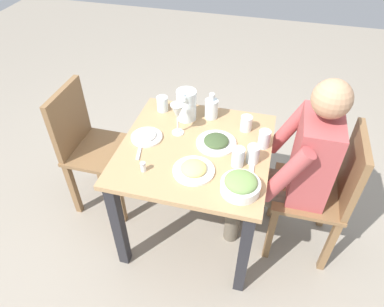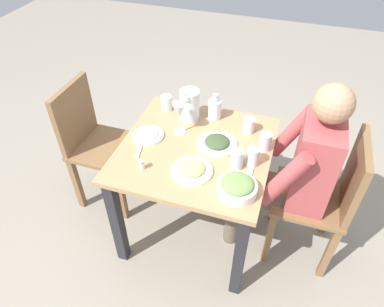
{
  "view_description": "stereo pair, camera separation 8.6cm",
  "coord_description": "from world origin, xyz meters",
  "px_view_note": "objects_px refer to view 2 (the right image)",
  "views": [
    {
      "loc": [
        -1.43,
        -0.35,
        1.97
      ],
      "look_at": [
        -0.05,
        0.01,
        0.71
      ],
      "focal_mm": 32.58,
      "sensor_mm": 36.0,
      "label": 1
    },
    {
      "loc": [
        -1.4,
        -0.43,
        1.97
      ],
      "look_at": [
        -0.05,
        0.01,
        0.71
      ],
      "focal_mm": 32.58,
      "sensor_mm": 36.0,
      "label": 2
    }
  ],
  "objects_px": {
    "salad_bowl": "(237,187)",
    "wine_glass": "(179,112)",
    "water_glass_center": "(167,103)",
    "water_glass_far_right": "(253,157)",
    "salt_shaker": "(142,165)",
    "water_pitcher": "(190,105)",
    "plate_fries": "(192,169)",
    "water_glass_by_pitcher": "(265,142)",
    "plate_dolmas": "(217,143)",
    "dining_table": "(196,164)",
    "water_glass_near_right": "(249,125)",
    "plate_yoghurt": "(148,134)",
    "diner_near": "(294,168)",
    "chair_far": "(93,139)",
    "oil_carafe": "(215,110)",
    "chair_near": "(326,195)",
    "water_glass_near_left": "(237,159)"
  },
  "relations": [
    {
      "from": "dining_table",
      "to": "chair_near",
      "type": "bearing_deg",
      "value": -85.21
    },
    {
      "from": "dining_table",
      "to": "water_glass_near_right",
      "type": "xyz_separation_m",
      "value": [
        0.23,
        -0.25,
        0.18
      ]
    },
    {
      "from": "salad_bowl",
      "to": "wine_glass",
      "type": "distance_m",
      "value": 0.56
    },
    {
      "from": "chair_near",
      "to": "oil_carafe",
      "type": "relative_size",
      "value": 5.43
    },
    {
      "from": "oil_carafe",
      "to": "salt_shaker",
      "type": "height_order",
      "value": "oil_carafe"
    },
    {
      "from": "oil_carafe",
      "to": "plate_fries",
      "type": "bearing_deg",
      "value": -178.24
    },
    {
      "from": "plate_dolmas",
      "to": "plate_fries",
      "type": "bearing_deg",
      "value": 164.66
    },
    {
      "from": "water_glass_center",
      "to": "water_glass_far_right",
      "type": "distance_m",
      "value": 0.69
    },
    {
      "from": "plate_fries",
      "to": "wine_glass",
      "type": "relative_size",
      "value": 1.1
    },
    {
      "from": "dining_table",
      "to": "water_pitcher",
      "type": "bearing_deg",
      "value": 25.11
    },
    {
      "from": "diner_near",
      "to": "water_glass_near_left",
      "type": "height_order",
      "value": "diner_near"
    },
    {
      "from": "water_pitcher",
      "to": "chair_far",
      "type": "bearing_deg",
      "value": 104.03
    },
    {
      "from": "diner_near",
      "to": "plate_yoghurt",
      "type": "xyz_separation_m",
      "value": [
        -0.06,
        0.83,
        0.07
      ]
    },
    {
      "from": "water_glass_near_right",
      "to": "wine_glass",
      "type": "height_order",
      "value": "wine_glass"
    },
    {
      "from": "salad_bowl",
      "to": "salt_shaker",
      "type": "xyz_separation_m",
      "value": [
        0.01,
        0.5,
        -0.01
      ]
    },
    {
      "from": "plate_yoghurt",
      "to": "oil_carafe",
      "type": "bearing_deg",
      "value": -46.49
    },
    {
      "from": "plate_dolmas",
      "to": "water_glass_near_right",
      "type": "xyz_separation_m",
      "value": [
        0.17,
        -0.14,
        0.03
      ]
    },
    {
      "from": "water_pitcher",
      "to": "wine_glass",
      "type": "height_order",
      "value": "wine_glass"
    },
    {
      "from": "dining_table",
      "to": "chair_near",
      "type": "height_order",
      "value": "chair_near"
    },
    {
      "from": "plate_dolmas",
      "to": "plate_yoghurt",
      "type": "height_order",
      "value": "plate_dolmas"
    },
    {
      "from": "chair_near",
      "to": "oil_carafe",
      "type": "distance_m",
      "value": 0.81
    },
    {
      "from": "water_glass_far_right",
      "to": "water_glass_by_pitcher",
      "type": "bearing_deg",
      "value": -17.22
    },
    {
      "from": "dining_table",
      "to": "water_glass_by_pitcher",
      "type": "bearing_deg",
      "value": -74.34
    },
    {
      "from": "chair_far",
      "to": "salt_shaker",
      "type": "bearing_deg",
      "value": -122.94
    },
    {
      "from": "water_glass_by_pitcher",
      "to": "water_glass_far_right",
      "type": "relative_size",
      "value": 1.02
    },
    {
      "from": "wine_glass",
      "to": "plate_yoghurt",
      "type": "bearing_deg",
      "value": 119.92
    },
    {
      "from": "water_glass_center",
      "to": "wine_glass",
      "type": "height_order",
      "value": "wine_glass"
    },
    {
      "from": "plate_yoghurt",
      "to": "chair_far",
      "type": "bearing_deg",
      "value": 78.76
    },
    {
      "from": "salad_bowl",
      "to": "water_glass_far_right",
      "type": "bearing_deg",
      "value": -7.91
    },
    {
      "from": "diner_near",
      "to": "plate_dolmas",
      "type": "height_order",
      "value": "diner_near"
    },
    {
      "from": "chair_near",
      "to": "chair_far",
      "type": "distance_m",
      "value": 1.49
    },
    {
      "from": "chair_far",
      "to": "water_glass_far_right",
      "type": "relative_size",
      "value": 8.72
    },
    {
      "from": "water_glass_center",
      "to": "water_glass_far_right",
      "type": "height_order",
      "value": "water_glass_far_right"
    },
    {
      "from": "chair_far",
      "to": "water_glass_center",
      "type": "xyz_separation_m",
      "value": [
        0.2,
        -0.46,
        0.25
      ]
    },
    {
      "from": "water_glass_by_pitcher",
      "to": "plate_dolmas",
      "type": "bearing_deg",
      "value": 100.24
    },
    {
      "from": "water_glass_by_pitcher",
      "to": "water_glass_near_left",
      "type": "relative_size",
      "value": 0.96
    },
    {
      "from": "diner_near",
      "to": "water_glass_near_left",
      "type": "relative_size",
      "value": 10.96
    },
    {
      "from": "chair_far",
      "to": "water_glass_by_pitcher",
      "type": "xyz_separation_m",
      "value": [
        0.0,
        -1.11,
        0.26
      ]
    },
    {
      "from": "water_pitcher",
      "to": "plate_fries",
      "type": "height_order",
      "value": "water_pitcher"
    },
    {
      "from": "chair_far",
      "to": "water_glass_near_right",
      "type": "bearing_deg",
      "value": -82.5
    },
    {
      "from": "salad_bowl",
      "to": "plate_dolmas",
      "type": "height_order",
      "value": "salad_bowl"
    },
    {
      "from": "chair_far",
      "to": "water_glass_center",
      "type": "height_order",
      "value": "chair_far"
    },
    {
      "from": "plate_dolmas",
      "to": "plate_yoghurt",
      "type": "relative_size",
      "value": 1.26
    },
    {
      "from": "plate_dolmas",
      "to": "water_glass_near_right",
      "type": "height_order",
      "value": "water_glass_near_right"
    },
    {
      "from": "chair_far",
      "to": "salt_shaker",
      "type": "relative_size",
      "value": 16.55
    },
    {
      "from": "diner_near",
      "to": "salad_bowl",
      "type": "xyz_separation_m",
      "value": [
        -0.32,
        0.25,
        0.1
      ]
    },
    {
      "from": "water_pitcher",
      "to": "salt_shaker",
      "type": "relative_size",
      "value": 3.52
    },
    {
      "from": "water_glass_by_pitcher",
      "to": "water_glass_near_left",
      "type": "bearing_deg",
      "value": 148.12
    },
    {
      "from": "chair_near",
      "to": "plate_yoghurt",
      "type": "relative_size",
      "value": 4.99
    },
    {
      "from": "water_glass_by_pitcher",
      "to": "oil_carafe",
      "type": "bearing_deg",
      "value": 59.19
    }
  ]
}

